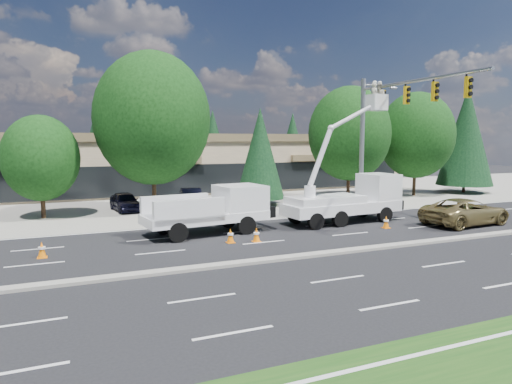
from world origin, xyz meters
name	(u,v)px	position (x,y,z in m)	size (l,w,h in m)	color
ground	(295,258)	(0.00, 0.00, 0.00)	(140.00, 140.00, 0.00)	black
concrete_apron	(180,200)	(0.00, 20.00, 0.01)	(140.00, 22.00, 0.01)	gray
road_median	(295,257)	(0.00, 0.00, 0.06)	(120.00, 0.55, 0.12)	gray
strip_mall	(155,161)	(0.00, 29.97, 2.83)	(50.40, 15.40, 5.50)	#9F886D
tree_front_c	(41,158)	(-10.00, 15.00, 3.80)	(4.69, 4.69, 6.50)	#332114
tree_front_d	(152,119)	(-3.00, 15.00, 6.37)	(7.85, 7.85, 10.89)	#332114
tree_front_e	(260,153)	(5.00, 15.00, 3.93)	(3.72, 3.72, 7.33)	#332114
tree_front_f	(349,134)	(13.00, 15.00, 5.45)	(6.72, 6.72, 9.32)	#332114
tree_front_g	(416,135)	(20.00, 15.00, 5.34)	(6.58, 6.58, 9.13)	#332114
tree_front_h	(466,136)	(26.00, 15.00, 5.33)	(5.04, 5.04, 9.93)	#332114
tree_back_b	(102,131)	(-4.00, 42.00, 5.97)	(5.64, 5.64, 11.12)	#332114
tree_back_c	(213,141)	(10.00, 42.00, 4.78)	(4.52, 4.52, 8.92)	#332114
tree_back_d	(292,142)	(22.00, 42.00, 4.71)	(4.45, 4.45, 8.78)	#332114
signal_mast	(384,122)	(10.03, 7.04, 6.06)	(2.76, 10.16, 9.00)	gray
utility_pickup	(214,214)	(-1.52, 6.26, 1.02)	(6.73, 3.16, 2.49)	white
bucket_truck	(353,191)	(7.25, 6.26, 1.85)	(7.79, 2.87, 8.48)	white
traffic_cone_a	(42,250)	(-9.77, 4.27, 0.34)	(0.40, 0.40, 0.70)	orange
traffic_cone_b	(231,236)	(-1.50, 3.79, 0.34)	(0.40, 0.40, 0.70)	orange
traffic_cone_c	(256,235)	(-0.27, 3.49, 0.34)	(0.40, 0.40, 0.70)	orange
traffic_cone_d	(386,222)	(7.81, 3.78, 0.34)	(0.40, 0.40, 0.70)	orange
minivan	(466,212)	(12.75, 2.80, 0.77)	(2.56, 5.56, 1.55)	olive
parked_car_west	(125,202)	(-4.84, 16.00, 0.66)	(1.56, 3.89, 1.32)	black
parked_car_east	(191,197)	(0.00, 16.35, 0.67)	(1.42, 4.08, 1.34)	black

